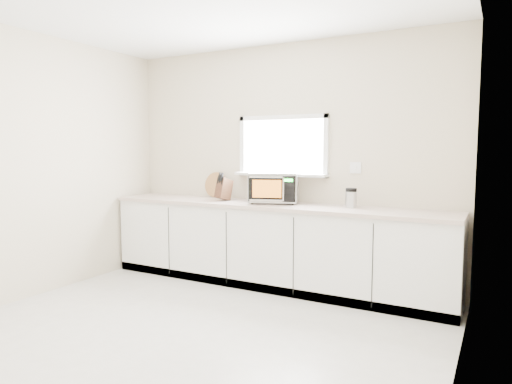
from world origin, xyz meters
The scene contains 8 objects.
ground centered at (0.00, 0.00, 0.00)m, with size 4.00×4.00×0.00m, color beige.
back_wall centered at (0.00, 2.00, 1.36)m, with size 4.00×0.17×2.70m.
cabinets centered at (0.00, 1.70, 0.44)m, with size 3.92×0.60×0.88m, color white.
countertop centered at (0.00, 1.69, 0.90)m, with size 3.92×0.64×0.04m, color beige.
microwave centered at (-0.01, 1.77, 1.10)m, with size 0.63×0.56×0.34m.
knife_block centered at (-0.61, 1.69, 1.06)m, with size 0.15×0.24×0.33m.
cutting_board centered at (-0.89, 1.94, 1.08)m, with size 0.31×0.31×0.02m, color #B07344.
coffee_grinder centered at (0.87, 1.79, 1.02)m, with size 0.15×0.15×0.20m.
Camera 1 is at (2.23, -2.75, 1.52)m, focal length 32.00 mm.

